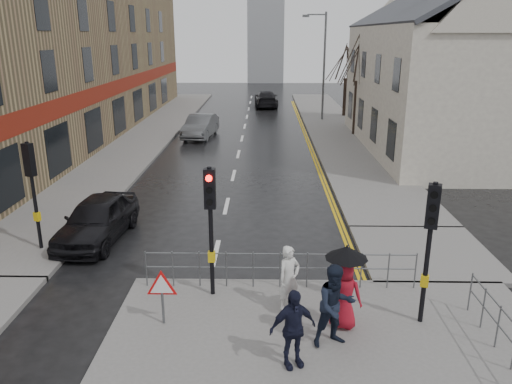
{
  "coord_description": "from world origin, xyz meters",
  "views": [
    {
      "loc": [
        1.54,
        -11.31,
        6.57
      ],
      "look_at": [
        1.23,
        4.83,
        1.44
      ],
      "focal_mm": 35.0,
      "sensor_mm": 36.0,
      "label": 1
    }
  ],
  "objects_px": {
    "pedestrian_a": "(289,278)",
    "pedestrian_b": "(335,306)",
    "pedestrian_with_umbrella": "(345,283)",
    "car_parked": "(97,219)",
    "car_mid": "(200,126)",
    "pedestrian_d": "(293,329)"
  },
  "relations": [
    {
      "from": "pedestrian_with_umbrella",
      "to": "car_parked",
      "type": "xyz_separation_m",
      "value": [
        -7.34,
        5.24,
        -0.51
      ]
    },
    {
      "from": "pedestrian_b",
      "to": "car_parked",
      "type": "bearing_deg",
      "value": 120.79
    },
    {
      "from": "pedestrian_with_umbrella",
      "to": "pedestrian_a",
      "type": "bearing_deg",
      "value": 147.61
    },
    {
      "from": "pedestrian_a",
      "to": "pedestrian_b",
      "type": "relative_size",
      "value": 0.88
    },
    {
      "from": "pedestrian_d",
      "to": "pedestrian_with_umbrella",
      "type": "bearing_deg",
      "value": 27.76
    },
    {
      "from": "pedestrian_d",
      "to": "car_mid",
      "type": "height_order",
      "value": "pedestrian_d"
    },
    {
      "from": "pedestrian_d",
      "to": "car_mid",
      "type": "relative_size",
      "value": 0.37
    },
    {
      "from": "pedestrian_b",
      "to": "pedestrian_d",
      "type": "xyz_separation_m",
      "value": [
        -0.94,
        -0.74,
        -0.09
      ]
    },
    {
      "from": "pedestrian_b",
      "to": "pedestrian_d",
      "type": "bearing_deg",
      "value": -160.84
    },
    {
      "from": "pedestrian_a",
      "to": "pedestrian_b",
      "type": "height_order",
      "value": "pedestrian_b"
    },
    {
      "from": "pedestrian_d",
      "to": "car_parked",
      "type": "xyz_separation_m",
      "value": [
        -6.11,
        6.68,
        -0.25
      ]
    },
    {
      "from": "pedestrian_b",
      "to": "car_parked",
      "type": "height_order",
      "value": "pedestrian_b"
    },
    {
      "from": "pedestrian_d",
      "to": "car_parked",
      "type": "relative_size",
      "value": 0.39
    },
    {
      "from": "pedestrian_a",
      "to": "pedestrian_b",
      "type": "bearing_deg",
      "value": -92.66
    },
    {
      "from": "pedestrian_with_umbrella",
      "to": "car_parked",
      "type": "distance_m",
      "value": 9.04
    },
    {
      "from": "car_parked",
      "to": "car_mid",
      "type": "height_order",
      "value": "car_mid"
    },
    {
      "from": "car_mid",
      "to": "car_parked",
      "type": "bearing_deg",
      "value": -87.2
    },
    {
      "from": "pedestrian_d",
      "to": "car_mid",
      "type": "bearing_deg",
      "value": 79.93
    },
    {
      "from": "car_parked",
      "to": "car_mid",
      "type": "bearing_deg",
      "value": 90.73
    },
    {
      "from": "pedestrian_a",
      "to": "car_mid",
      "type": "relative_size",
      "value": 0.36
    },
    {
      "from": "pedestrian_a",
      "to": "car_mid",
      "type": "distance_m",
      "value": 22.34
    },
    {
      "from": "pedestrian_with_umbrella",
      "to": "pedestrian_b",
      "type": "bearing_deg",
      "value": -113.0
    }
  ]
}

